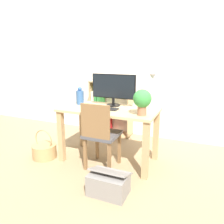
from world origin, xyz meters
The scene contains 12 objects.
ground_plane centered at (0.00, 0.00, 0.00)m, with size 10.00×10.00×0.00m, color #997F5B.
wall_back centered at (0.00, 1.12, 1.30)m, with size 8.00×0.05×2.60m.
desk centered at (0.00, 0.00, 0.58)m, with size 1.26×0.66×0.72m.
monitor centered at (-0.01, 0.17, 0.97)m, with size 0.62×0.19×0.43m.
keyboard centered at (-0.04, -0.05, 0.73)m, with size 0.36×0.12×0.02m.
vase centered at (-0.47, 0.07, 0.83)m, with size 0.11×0.11×0.24m.
desk_lamp centered at (0.54, 0.10, 1.00)m, with size 0.10×0.19×0.46m.
potted_plant centered at (0.48, -0.16, 0.90)m, with size 0.21×0.21×0.30m.
chair centered at (0.00, -0.26, 0.47)m, with size 0.40×0.40×0.85m.
bookshelf centered at (-0.51, 0.95, 0.39)m, with size 0.74×0.28×0.96m.
basket centered at (-0.86, -0.30, 0.10)m, with size 0.33×0.33×0.41m.
storage_box centered at (0.31, -0.70, 0.12)m, with size 0.40×0.32×0.28m.
Camera 1 is at (1.12, -2.51, 1.38)m, focal length 35.00 mm.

